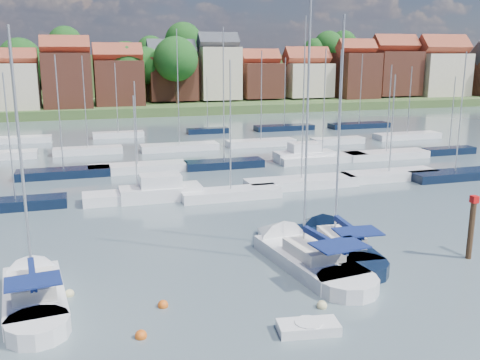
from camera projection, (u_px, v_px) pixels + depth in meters
name	position (u px, v px, depth m)	size (l,w,h in m)	color
ground	(179.00, 156.00, 66.73)	(260.00, 260.00, 0.00)	#475961
sailboat_left	(33.00, 288.00, 28.22)	(4.03, 11.19, 14.91)	silver
sailboat_centre	(294.00, 251.00, 33.49)	(4.93, 12.95, 17.10)	silver
sailboat_navy	(329.00, 240.00, 35.45)	(3.94, 11.72, 15.96)	black
tender	(308.00, 327.00, 24.37)	(2.95, 1.69, 0.60)	silver
timber_piling	(470.00, 243.00, 32.99)	(0.40, 0.40, 6.28)	#4C331E
buoy_b	(141.00, 338.00, 23.94)	(0.54, 0.54, 0.54)	#D85914
buoy_c	(163.00, 307.00, 26.85)	(0.53, 0.53, 0.53)	#D85914
buoy_d	(322.00, 308.00, 26.78)	(0.53, 0.53, 0.53)	beige
buoy_e	(349.00, 240.00, 36.45)	(0.53, 0.53, 0.53)	#D85914
buoy_g	(70.00, 296.00, 28.11)	(0.49, 0.49, 0.49)	beige
marina_field	(203.00, 158.00, 62.65)	(79.62, 41.41, 15.93)	silver
far_shore_town	(127.00, 82.00, 152.59)	(212.46, 90.00, 22.27)	#46582C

